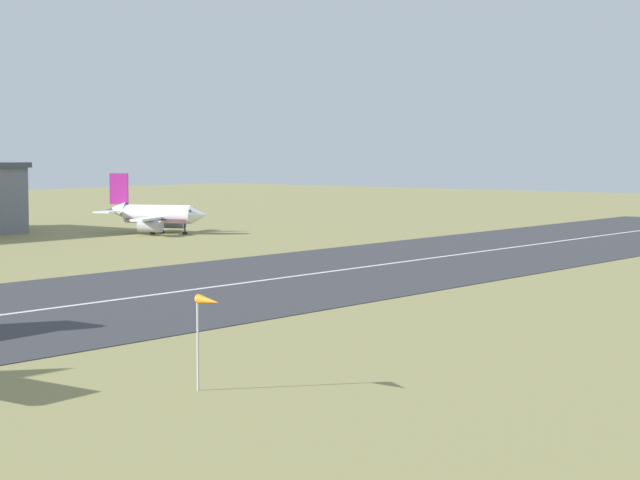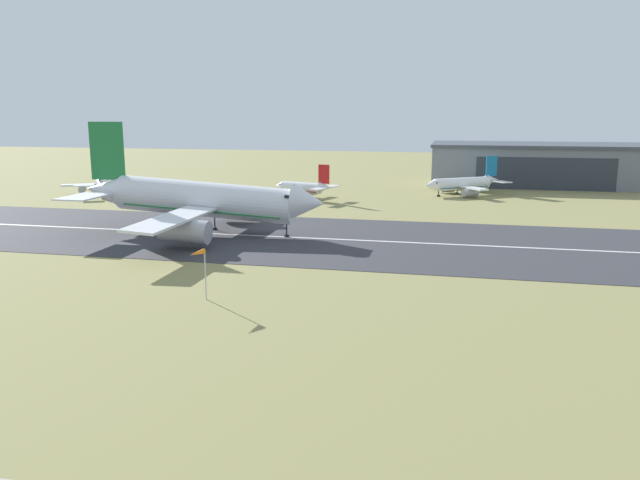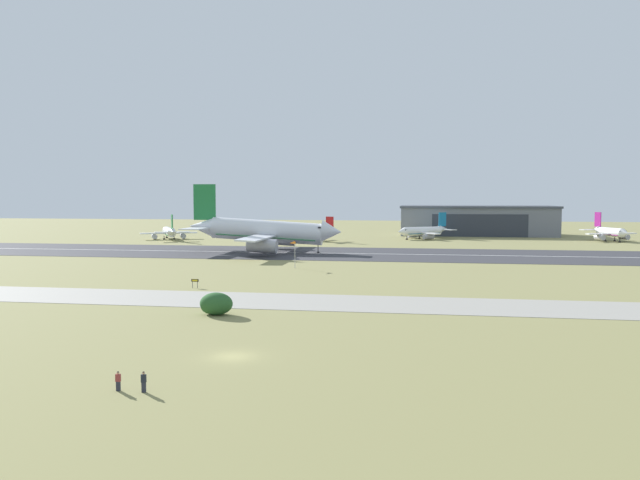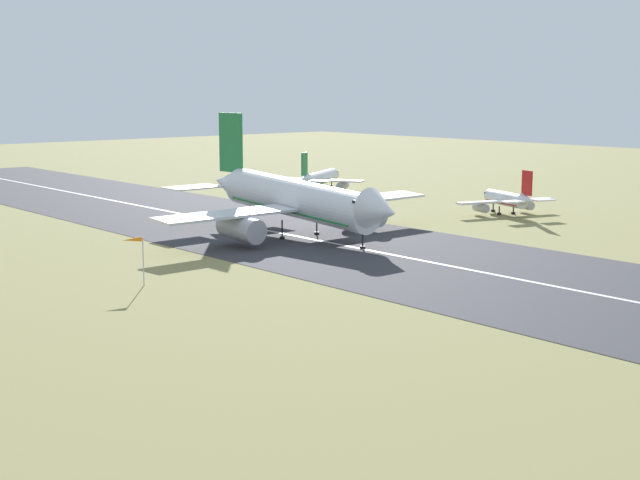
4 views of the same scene
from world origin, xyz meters
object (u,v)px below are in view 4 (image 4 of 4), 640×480
Objects in this scene: airplane_landing at (297,200)px; airplane_parked_far_east at (320,178)px; airplane_parked_west at (507,200)px; windsock_pole at (133,242)px.

airplane_parked_far_east is at bearing 136.15° from airplane_landing.
airplane_parked_far_east is at bearing 179.35° from airplane_parked_west.
airplane_parked_west reaches higher than windsock_pole.
airplane_landing is at bearing -97.64° from airplane_parked_west.
windsock_pole is at bearing -83.57° from airplane_parked_west.
airplane_parked_west is 55.68m from airplane_parked_far_east.
airplane_parked_west is at bearing 82.36° from airplane_landing.
airplane_parked_west is 86.27m from windsock_pole.
airplane_landing is 47.35m from airplane_parked_west.
airplane_parked_west is 3.36× the size of windsock_pole.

